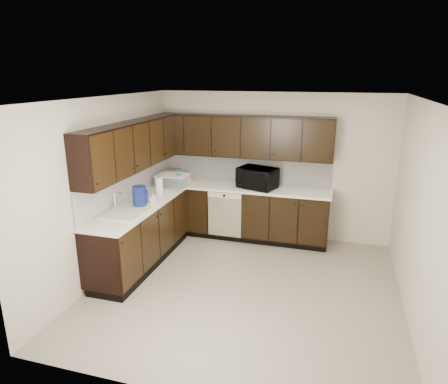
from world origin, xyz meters
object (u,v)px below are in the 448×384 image
object	(u,v)px
sink	(129,215)
toaster_oven	(173,175)
storage_bin	(172,181)
blue_pitcher	(140,196)
microwave	(257,178)

from	to	relation	value
sink	toaster_oven	world-z (taller)	sink
storage_bin	blue_pitcher	xyz separation A→B (m)	(-0.01, -1.13, 0.05)
toaster_oven	storage_bin	size ratio (longest dim) A/B	0.61
microwave	blue_pitcher	xyz separation A→B (m)	(-1.42, -1.44, -0.02)
microwave	blue_pitcher	bearing A→B (deg)	-116.69
sink	toaster_oven	distance (m)	1.73
sink	toaster_oven	size ratio (longest dim) A/B	2.66
microwave	toaster_oven	distance (m)	1.55
sink	storage_bin	xyz separation A→B (m)	(0.07, 1.36, 0.16)
storage_bin	blue_pitcher	world-z (taller)	blue_pitcher
sink	toaster_oven	xyz separation A→B (m)	(-0.07, 1.73, 0.16)
toaster_oven	blue_pitcher	world-z (taller)	blue_pitcher
sink	microwave	size ratio (longest dim) A/B	1.32
toaster_oven	storage_bin	world-z (taller)	storage_bin
toaster_oven	storage_bin	xyz separation A→B (m)	(0.14, -0.36, 0.00)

